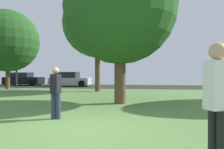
{
  "coord_description": "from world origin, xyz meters",
  "views": [
    {
      "loc": [
        1.34,
        -5.3,
        1.41
      ],
      "look_at": [
        0.0,
        5.33,
        1.31
      ],
      "focal_mm": 34.1,
      "sensor_mm": 36.0,
      "label": 1
    }
  ],
  "objects_px": {
    "maple_tree_near": "(8,41)",
    "parked_car_silver": "(70,80)",
    "person_catcher": "(218,101)",
    "street_lamp_post": "(16,63)",
    "oak_tree_center": "(120,8)",
    "person_bystander": "(56,91)",
    "parked_car_black": "(23,79)",
    "birch_tree_lone": "(97,23)"
  },
  "relations": [
    {
      "from": "maple_tree_near",
      "to": "street_lamp_post",
      "type": "relative_size",
      "value": 1.51
    },
    {
      "from": "person_bystander",
      "to": "person_catcher",
      "type": "bearing_deg",
      "value": -126.67
    },
    {
      "from": "maple_tree_near",
      "to": "person_bystander",
      "type": "distance_m",
      "value": 14.27
    },
    {
      "from": "oak_tree_center",
      "to": "parked_car_silver",
      "type": "xyz_separation_m",
      "value": [
        -6.23,
        11.63,
        -3.68
      ]
    },
    {
      "from": "parked_car_black",
      "to": "parked_car_silver",
      "type": "distance_m",
      "value": 5.36
    },
    {
      "from": "street_lamp_post",
      "to": "person_catcher",
      "type": "bearing_deg",
      "value": -50.86
    },
    {
      "from": "maple_tree_near",
      "to": "person_bystander",
      "type": "bearing_deg",
      "value": -51.27
    },
    {
      "from": "oak_tree_center",
      "to": "maple_tree_near",
      "type": "distance_m",
      "value": 12.69
    },
    {
      "from": "person_catcher",
      "to": "street_lamp_post",
      "type": "height_order",
      "value": "street_lamp_post"
    },
    {
      "from": "street_lamp_post",
      "to": "parked_car_black",
      "type": "bearing_deg",
      "value": 112.77
    },
    {
      "from": "maple_tree_near",
      "to": "street_lamp_post",
      "type": "height_order",
      "value": "maple_tree_near"
    },
    {
      "from": "birch_tree_lone",
      "to": "person_bystander",
      "type": "xyz_separation_m",
      "value": [
        0.59,
        -9.59,
        -4.29
      ]
    },
    {
      "from": "birch_tree_lone",
      "to": "street_lamp_post",
      "type": "distance_m",
      "value": 8.31
    },
    {
      "from": "person_catcher",
      "to": "parked_car_silver",
      "type": "relative_size",
      "value": 0.44
    },
    {
      "from": "person_catcher",
      "to": "parked_car_black",
      "type": "xyz_separation_m",
      "value": [
        -13.5,
        18.6,
        -0.37
      ]
    },
    {
      "from": "parked_car_black",
      "to": "street_lamp_post",
      "type": "bearing_deg",
      "value": -67.23
    },
    {
      "from": "birch_tree_lone",
      "to": "maple_tree_near",
      "type": "xyz_separation_m",
      "value": [
        -8.1,
        1.24,
        -1.03
      ]
    },
    {
      "from": "street_lamp_post",
      "to": "person_bystander",
      "type": "bearing_deg",
      "value": -54.17
    },
    {
      "from": "oak_tree_center",
      "to": "parked_car_silver",
      "type": "distance_m",
      "value": 13.7
    },
    {
      "from": "maple_tree_near",
      "to": "parked_car_silver",
      "type": "bearing_deg",
      "value": 46.12
    },
    {
      "from": "maple_tree_near",
      "to": "parked_car_black",
      "type": "xyz_separation_m",
      "value": [
        -1.24,
        4.66,
        -3.47
      ]
    },
    {
      "from": "maple_tree_near",
      "to": "oak_tree_center",
      "type": "bearing_deg",
      "value": -35.45
    },
    {
      "from": "maple_tree_near",
      "to": "street_lamp_post",
      "type": "bearing_deg",
      "value": 44.08
    },
    {
      "from": "person_catcher",
      "to": "street_lamp_post",
      "type": "xyz_separation_m",
      "value": [
        -11.75,
        14.44,
        1.23
      ]
    },
    {
      "from": "birch_tree_lone",
      "to": "parked_car_silver",
      "type": "xyz_separation_m",
      "value": [
        -3.99,
        5.51,
        -4.49
      ]
    },
    {
      "from": "oak_tree_center",
      "to": "person_catcher",
      "type": "bearing_deg",
      "value": -73.74
    },
    {
      "from": "person_catcher",
      "to": "person_bystander",
      "type": "xyz_separation_m",
      "value": [
        -3.57,
        3.11,
        -0.16
      ]
    },
    {
      "from": "birch_tree_lone",
      "to": "parked_car_silver",
      "type": "bearing_deg",
      "value": 125.91
    },
    {
      "from": "person_bystander",
      "to": "parked_car_silver",
      "type": "relative_size",
      "value": 0.38
    },
    {
      "from": "parked_car_black",
      "to": "parked_car_silver",
      "type": "relative_size",
      "value": 0.98
    },
    {
      "from": "birch_tree_lone",
      "to": "oak_tree_center",
      "type": "height_order",
      "value": "birch_tree_lone"
    },
    {
      "from": "maple_tree_near",
      "to": "parked_car_black",
      "type": "bearing_deg",
      "value": 104.89
    },
    {
      "from": "birch_tree_lone",
      "to": "person_catcher",
      "type": "bearing_deg",
      "value": -71.87
    },
    {
      "from": "birch_tree_lone",
      "to": "parked_car_black",
      "type": "xyz_separation_m",
      "value": [
        -9.34,
        5.9,
        -4.5
      ]
    },
    {
      "from": "parked_car_black",
      "to": "maple_tree_near",
      "type": "bearing_deg",
      "value": -75.11
    },
    {
      "from": "parked_car_black",
      "to": "street_lamp_post",
      "type": "height_order",
      "value": "street_lamp_post"
    },
    {
      "from": "parked_car_silver",
      "to": "street_lamp_post",
      "type": "xyz_separation_m",
      "value": [
        -3.6,
        -3.78,
        1.59
      ]
    },
    {
      "from": "parked_car_silver",
      "to": "parked_car_black",
      "type": "bearing_deg",
      "value": 175.89
    },
    {
      "from": "oak_tree_center",
      "to": "person_catcher",
      "type": "height_order",
      "value": "oak_tree_center"
    },
    {
      "from": "person_bystander",
      "to": "street_lamp_post",
      "type": "relative_size",
      "value": 0.35
    },
    {
      "from": "person_catcher",
      "to": "street_lamp_post",
      "type": "bearing_deg",
      "value": 104.45
    },
    {
      "from": "oak_tree_center",
      "to": "person_bystander",
      "type": "distance_m",
      "value": 5.19
    }
  ]
}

